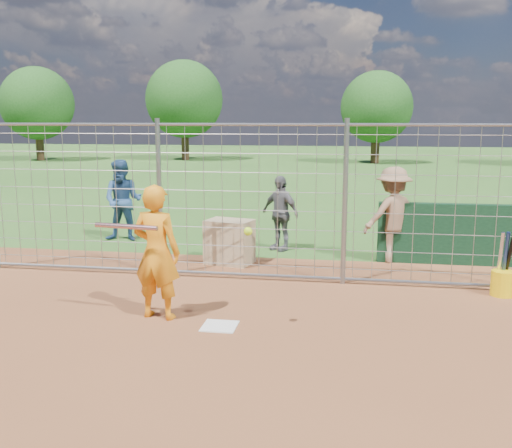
% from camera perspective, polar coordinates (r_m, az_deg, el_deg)
% --- Properties ---
extents(ground, '(100.00, 100.00, 0.00)m').
position_cam_1_polar(ground, '(7.49, -3.31, -9.72)').
color(ground, '#2D591E').
rests_on(ground, ground).
extents(home_plate, '(0.43, 0.43, 0.02)m').
position_cam_1_polar(home_plate, '(7.31, -3.66, -10.17)').
color(home_plate, silver).
rests_on(home_plate, ground).
extents(dugout_wall, '(2.60, 0.20, 1.10)m').
position_cam_1_polar(dugout_wall, '(10.81, 18.97, -0.97)').
color(dugout_wall, '#11381E').
rests_on(dugout_wall, ground).
extents(batter, '(0.70, 0.51, 1.77)m').
position_cam_1_polar(batter, '(7.49, -9.92, -2.80)').
color(batter, orange).
rests_on(batter, ground).
extents(bystander_a, '(0.87, 0.70, 1.74)m').
position_cam_1_polar(bystander_a, '(12.50, -13.16, 2.30)').
color(bystander_a, navy).
rests_on(bystander_a, ground).
extents(bystander_b, '(0.93, 0.78, 1.49)m').
position_cam_1_polar(bystander_b, '(11.32, 2.41, 1.10)').
color(bystander_b, '#5C5C61').
rests_on(bystander_b, ground).
extents(bystander_c, '(1.30, 1.12, 1.74)m').
position_cam_1_polar(bystander_c, '(10.63, 13.52, 0.90)').
color(bystander_c, '#8C684C').
rests_on(bystander_c, ground).
extents(equipment_bin, '(0.91, 0.72, 0.80)m').
position_cam_1_polar(equipment_bin, '(10.30, -2.67, -1.79)').
color(equipment_bin, tan).
rests_on(equipment_bin, ground).
extents(equipment_in_play, '(2.06, 0.25, 0.10)m').
position_cam_1_polar(equipment_in_play, '(7.15, -10.12, -0.35)').
color(equipment_in_play, silver).
rests_on(equipment_in_play, ground).
extents(bucket_with_bats, '(0.34, 0.38, 0.97)m').
position_cam_1_polar(bucket_with_bats, '(9.21, 23.46, -5.13)').
color(bucket_with_bats, yellow).
rests_on(bucket_with_bats, ground).
extents(backstop_fence, '(9.08, 0.08, 2.60)m').
position_cam_1_polar(backstop_fence, '(9.09, -0.63, 2.08)').
color(backstop_fence, gray).
rests_on(backstop_fence, ground).
extents(tree_line, '(44.66, 6.72, 6.48)m').
position_cam_1_polar(tree_line, '(35.04, 12.20, 12.04)').
color(tree_line, '#3F2B19').
rests_on(tree_line, ground).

